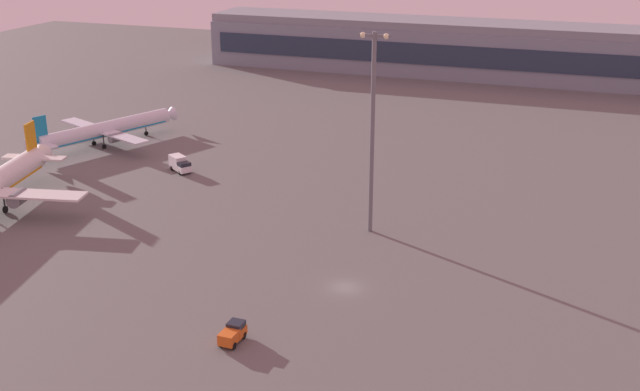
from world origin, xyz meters
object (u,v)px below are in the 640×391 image
at_px(baggage_tractor, 233,333).
at_px(catering_truck, 180,164).
at_px(apron_light_central, 372,124).
at_px(airplane_taxiway_distant, 105,130).

bearing_deg(baggage_tractor, catering_truck, 126.07).
relative_size(baggage_tractor, apron_light_central, 0.13).
bearing_deg(baggage_tractor, airplane_taxiway_distant, 134.98).
relative_size(airplane_taxiway_distant, catering_truck, 5.86).
height_order(airplane_taxiway_distant, catering_truck, airplane_taxiway_distant).
height_order(baggage_tractor, apron_light_central, apron_light_central).
distance_m(airplane_taxiway_distant, apron_light_central, 74.61).
height_order(airplane_taxiway_distant, baggage_tractor, airplane_taxiway_distant).
bearing_deg(airplane_taxiway_distant, catering_truck, -1.02).
bearing_deg(airplane_taxiway_distant, baggage_tractor, -24.29).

